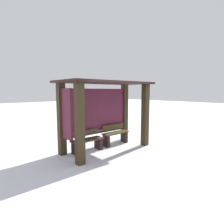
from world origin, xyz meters
name	(u,v)px	position (x,y,z in m)	size (l,w,h in m)	color
ground_plane	(107,149)	(0.00, 0.00, 0.00)	(60.00, 60.00, 0.00)	silver
bus_shelter	(102,105)	(-0.09, 0.16, 1.58)	(3.33, 1.58, 2.38)	#332817
bench_left_inside	(87,142)	(-0.65, 0.28, 0.32)	(1.13, 0.41, 0.71)	#4A362B
bench_center_inside	(115,135)	(0.65, 0.27, 0.36)	(1.13, 0.34, 0.76)	#44391C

